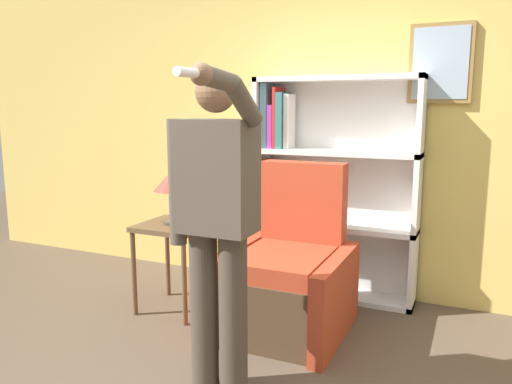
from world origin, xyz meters
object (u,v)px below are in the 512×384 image
side_table (174,238)px  bookcase (318,187)px  person_standing (216,219)px  table_lamp (173,183)px  armchair (289,279)px

side_table → bookcase: bearing=41.7°
person_standing → table_lamp: bearing=133.7°
bookcase → table_lamp: size_ratio=4.33×
side_table → person_standing: bearing=-46.3°
bookcase → side_table: bookcase is taller
bookcase → armchair: size_ratio=1.55×
person_standing → side_table: person_standing is taller
side_table → table_lamp: 0.42m
person_standing → bookcase: bearing=88.8°
bookcase → table_lamp: 1.17m
armchair → table_lamp: (-0.89, -0.05, 0.62)m
table_lamp → bookcase: bearing=41.7°
armchair → table_lamp: 1.09m
armchair → table_lamp: armchair is taller
armchair → person_standing: size_ratio=0.67×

